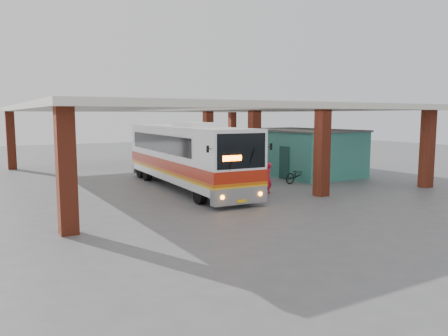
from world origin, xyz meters
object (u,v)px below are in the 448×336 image
coach_bus (186,155)px  red_chair (233,164)px  pedestrian (268,178)px  motorcycle (298,175)px

coach_bus → red_chair: bearing=45.4°
pedestrian → red_chair: pedestrian is taller
motorcycle → pedestrian: bearing=112.4°
coach_bus → red_chair: 9.49m
coach_bus → motorcycle: 6.92m
coach_bus → red_chair: coach_bus is taller
motorcycle → red_chair: motorcycle is taller
pedestrian → coach_bus: bearing=-95.0°
motorcycle → pedestrian: (-3.68, -1.98, 0.29)m
coach_bus → motorcycle: size_ratio=6.51×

